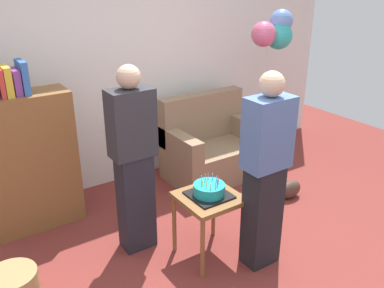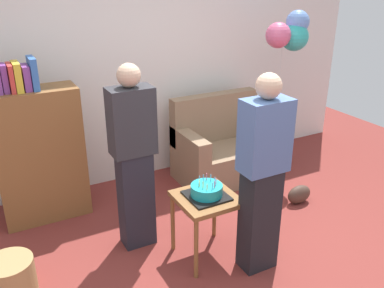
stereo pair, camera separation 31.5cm
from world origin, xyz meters
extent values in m
plane|color=maroon|center=(0.00, 0.00, 0.00)|extent=(8.00, 8.00, 0.00)
cube|color=silver|center=(0.00, 2.05, 1.35)|extent=(6.00, 0.10, 2.70)
cube|color=#8C7054|center=(0.87, 1.44, 0.20)|extent=(1.10, 0.70, 0.40)
cube|color=#8C7054|center=(0.87, 1.71, 0.68)|extent=(1.10, 0.16, 0.56)
cube|color=#8C7054|center=(0.40, 1.44, 0.52)|extent=(0.16, 0.70, 0.24)
cube|color=#8C7054|center=(1.34, 1.44, 0.52)|extent=(0.16, 0.70, 0.24)
cube|color=brown|center=(-1.13, 1.59, 0.65)|extent=(0.80, 0.36, 1.30)
cube|color=red|center=(-1.27, 1.59, 1.42)|extent=(0.04, 0.24, 0.24)
cube|color=gold|center=(-1.22, 1.59, 1.43)|extent=(0.06, 0.24, 0.25)
cube|color=#7F3D93|center=(-1.15, 1.59, 1.41)|extent=(0.06, 0.22, 0.22)
cube|color=#3366B7|center=(-1.09, 1.59, 1.44)|extent=(0.06, 0.25, 0.28)
cube|color=brown|center=(-0.06, 0.28, 0.56)|extent=(0.48, 0.48, 0.04)
cylinder|color=brown|center=(-0.27, 0.07, 0.27)|extent=(0.04, 0.04, 0.54)
cylinder|color=brown|center=(0.15, 0.07, 0.27)|extent=(0.04, 0.04, 0.54)
cylinder|color=brown|center=(-0.27, 0.49, 0.27)|extent=(0.04, 0.04, 0.54)
cylinder|color=brown|center=(0.15, 0.49, 0.27)|extent=(0.04, 0.04, 0.54)
cube|color=black|center=(-0.06, 0.28, 0.59)|extent=(0.32, 0.32, 0.02)
cylinder|color=teal|center=(-0.06, 0.28, 0.64)|extent=(0.26, 0.26, 0.09)
cylinder|color=#66B2E5|center=(0.02, 0.29, 0.71)|extent=(0.01, 0.01, 0.05)
cylinder|color=#66B2E5|center=(0.01, 0.32, 0.71)|extent=(0.01, 0.01, 0.06)
cylinder|color=#EA668C|center=(-0.01, 0.35, 0.71)|extent=(0.01, 0.01, 0.06)
cylinder|color=#66B2E5|center=(-0.05, 0.34, 0.71)|extent=(0.01, 0.01, 0.06)
cylinder|color=#66B2E5|center=(-0.09, 0.34, 0.72)|extent=(0.01, 0.01, 0.06)
cylinder|color=#F2CC4C|center=(-0.11, 0.30, 0.71)|extent=(0.01, 0.01, 0.05)
cylinder|color=#F2CC4C|center=(-0.12, 0.28, 0.71)|extent=(0.01, 0.01, 0.05)
cylinder|color=#F2CC4C|center=(-0.11, 0.25, 0.71)|extent=(0.01, 0.01, 0.06)
cylinder|color=#F2CC4C|center=(-0.10, 0.20, 0.71)|extent=(0.01, 0.01, 0.05)
cylinder|color=#66B2E5|center=(-0.05, 0.19, 0.71)|extent=(0.01, 0.01, 0.06)
cylinder|color=#EA668C|center=(-0.03, 0.21, 0.71)|extent=(0.01, 0.01, 0.06)
cylinder|color=#EA668C|center=(0.01, 0.25, 0.71)|extent=(0.01, 0.01, 0.06)
cube|color=#23232D|center=(-0.50, 0.73, 0.44)|extent=(0.28, 0.20, 0.88)
cube|color=#2D2D33|center=(-0.50, 0.73, 1.16)|extent=(0.36, 0.22, 0.56)
sphere|color=#D1A889|center=(-0.50, 0.73, 1.53)|extent=(0.19, 0.19, 0.19)
cube|color=black|center=(0.25, -0.03, 0.44)|extent=(0.28, 0.20, 0.88)
cube|color=#4C6BA3|center=(0.25, -0.03, 1.16)|extent=(0.36, 0.22, 0.56)
sphere|color=#D1A889|center=(0.25, -0.03, 1.53)|extent=(0.19, 0.19, 0.19)
ellipsoid|color=#473328|center=(1.25, 0.57, 0.10)|extent=(0.28, 0.14, 0.20)
cylinder|color=silver|center=(1.54, 1.38, 0.81)|extent=(0.00, 0.00, 1.63)
sphere|color=#2DADA8|center=(1.64, 1.30, 1.61)|extent=(0.31, 0.31, 0.31)
sphere|color=#D65B84|center=(1.42, 1.32, 1.64)|extent=(0.28, 0.28, 0.28)
sphere|color=#668ED6|center=(1.68, 1.32, 1.76)|extent=(0.26, 0.26, 0.26)
camera|label=1|loc=(-1.82, -2.10, 2.28)|focal=38.77mm
camera|label=2|loc=(-1.55, -2.27, 2.28)|focal=38.77mm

